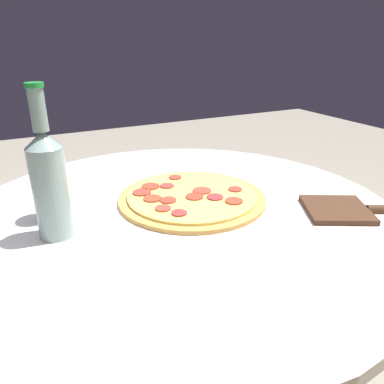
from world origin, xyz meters
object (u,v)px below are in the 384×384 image
at_px(pizza, 192,197).
at_px(drinking_glass, 50,193).
at_px(beer_bottle, 49,181).
at_px(pizza_paddle, 352,210).

xyz_separation_m(pizza, drinking_glass, (0.31, -0.05, 0.05)).
bearing_deg(beer_bottle, pizza_paddle, 162.57).
bearing_deg(drinking_glass, pizza, 170.27).
height_order(pizza, drinking_glass, drinking_glass).
relative_size(beer_bottle, drinking_glass, 2.60).
bearing_deg(drinking_glass, beer_bottle, 87.46).
relative_size(pizza_paddle, drinking_glass, 2.55).
relative_size(pizza, beer_bottle, 1.20).
height_order(beer_bottle, drinking_glass, beer_bottle).
height_order(pizza, beer_bottle, beer_bottle).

